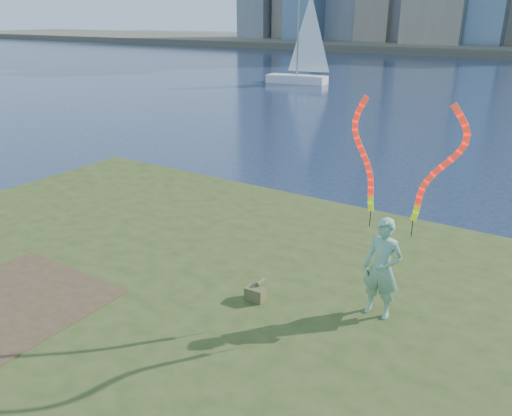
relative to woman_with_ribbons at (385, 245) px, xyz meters
The scene contains 6 objects.
ground 4.44m from the woman_with_ribbons, behind, with size 320.00×320.00×0.00m, color #1B2944.
grassy_knoll 4.99m from the woman_with_ribbons, 146.40° to the right, with size 20.00×18.00×0.80m.
dirt_patch 7.11m from the woman_with_ribbons, 150.21° to the right, with size 3.20×3.00×0.02m, color #47331E.
woman_with_ribbons is the anchor object (origin of this frame).
canvas_bag 2.64m from the woman_with_ribbons, 159.07° to the right, with size 0.38×0.43×0.35m.
sailboat 39.71m from the woman_with_ribbons, 120.34° to the left, with size 6.00×2.43×9.01m.
Camera 1 is at (6.25, -7.60, 5.96)m, focal length 35.00 mm.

